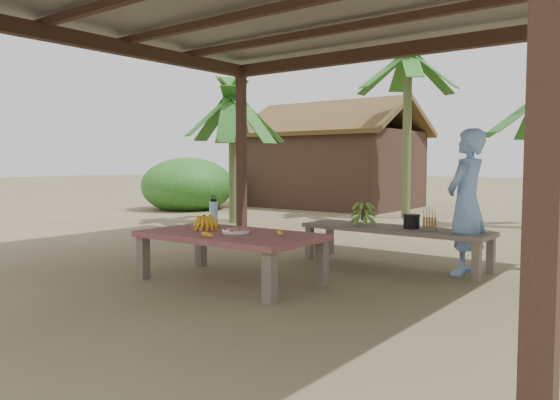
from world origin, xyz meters
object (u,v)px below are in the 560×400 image
Objects in this scene: bench at (394,232)px; ripe_banana_bunch at (204,221)px; cooking_pot at (412,222)px; woman at (466,202)px; work_table at (230,239)px; water_flask at (214,213)px; plate at (236,232)px.

bench is 7.98× the size of ripe_banana_bunch.
ripe_banana_bunch is 2.33m from cooking_pot.
woman is (2.14, 1.77, 0.19)m from ripe_banana_bunch.
work_table is 1.17× the size of woman.
woman is (0.82, 0.02, 0.38)m from bench.
ripe_banana_bunch is at bearing -131.01° from cooking_pot.
water_flask is at bearing -50.90° from woman.
woman reaches higher than cooking_pot.
work_table is at bearing -116.69° from bench.
plate is at bearing -35.92° from woman.
ripe_banana_bunch is at bearing 174.11° from work_table.
ripe_banana_bunch is at bearing 174.84° from plate.
ripe_banana_bunch is 0.81× the size of water_flask.
water_flask is 0.22× the size of woman.
cooking_pot is (1.53, 1.76, -0.06)m from ripe_banana_bunch.
woman is at bearing 39.55° from ripe_banana_bunch.
cooking_pot is (0.21, 0.01, 0.13)m from bench.
ripe_banana_bunch is 0.18× the size of woman.
cooking_pot is (1.69, 1.46, -0.12)m from water_flask.
bench is at bearing -82.17° from woman.
plate is 2.09m from cooking_pot.
plate is 0.18× the size of woman.
woman is at bearing 44.72° from work_table.
plate is 0.81× the size of water_flask.
bench is 6.48× the size of water_flask.
water_flask is at bearing 117.95° from ripe_banana_bunch.
water_flask is 2.24m from cooking_pot.
plate is 2.48m from woman.
water_flask is at bearing 151.65° from plate.
work_table is 6.57× the size of ripe_banana_bunch.
ripe_banana_bunch reaches higher than work_table.
cooking_pot reaches higher than work_table.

